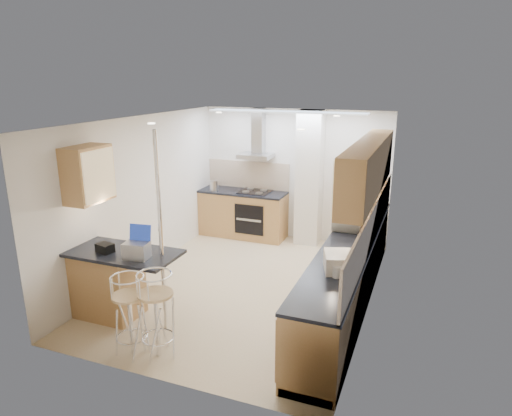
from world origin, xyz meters
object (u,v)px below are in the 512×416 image
at_px(microwave, 350,217).
at_px(laptop, 137,250).
at_px(bar_stool_near, 130,316).
at_px(bar_stool_end, 157,315).
at_px(bread_bin, 338,262).

height_order(microwave, laptop, microwave).
xyz_separation_m(bar_stool_near, bar_stool_end, (0.30, 0.08, 0.03)).
bearing_deg(bar_stool_end, microwave, -10.36).
distance_m(microwave, bread_bin, 1.61).
relative_size(bar_stool_near, bar_stool_end, 0.95).
distance_m(microwave, laptop, 3.09).
xyz_separation_m(laptop, bar_stool_end, (0.54, -0.46, -0.53)).
xyz_separation_m(microwave, bar_stool_near, (-1.95, -2.71, -0.60)).
distance_m(bar_stool_near, bread_bin, 2.44).
bearing_deg(bar_stool_end, laptop, 71.73).
height_order(bar_stool_end, bread_bin, bread_bin).
bearing_deg(bar_stool_end, bread_bin, -38.70).
distance_m(microwave, bar_stool_near, 3.39).
bearing_deg(bar_stool_near, microwave, 41.18).
height_order(microwave, bread_bin, microwave).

